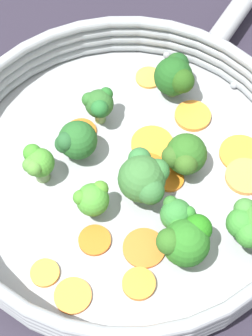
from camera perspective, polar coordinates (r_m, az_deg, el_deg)
The scene contains 29 objects.
ground_plane at distance 0.61m, azimuth 0.00°, elevation -1.37°, with size 4.00×4.00×0.00m, color #231F2B.
skillet at distance 0.60m, azimuth 0.00°, elevation -1.06°, with size 0.36×0.36×0.01m, color #939699.
skillet_rim_wall at distance 0.57m, azimuth 0.00°, elevation 0.57°, with size 0.37×0.37×0.05m.
skillet_handle at distance 0.74m, azimuth 11.12°, elevation 15.24°, with size 0.03×0.03×0.17m, color #999B9E.
skillet_rivet_left at distance 0.67m, azimuth 10.92°, elevation 8.30°, with size 0.01×0.01×0.01m, color #8F949C.
skillet_rivet_right at distance 0.69m, azimuth 3.97°, elevation 11.48°, with size 0.01×0.01×0.01m, color gray.
carrot_slice_0 at distance 0.54m, azimuth 1.31°, elevation -11.67°, with size 0.03×0.03×0.01m, color orange.
carrot_slice_1 at distance 0.61m, azimuth 4.52°, elevation 1.51°, with size 0.03×0.03×0.00m, color orange.
carrot_slice_2 at distance 0.62m, azimuth -4.61°, elevation 3.71°, with size 0.03×0.03×0.00m, color orange.
carrot_slice_3 at distance 0.56m, azimuth -3.20°, elevation -7.34°, with size 0.03×0.03×0.00m, color orange.
carrot_slice_4 at distance 0.64m, azimuth 6.80°, elevation 5.28°, with size 0.04×0.04×0.01m, color orange.
carrot_slice_5 at distance 0.54m, azimuth -5.42°, elevation -12.78°, with size 0.04×0.04×0.00m, color orange.
carrot_slice_6 at distance 0.60m, azimuth 12.04°, elevation -0.85°, with size 0.04×0.04×0.01m, color #F7923F.
carrot_slice_7 at distance 0.62m, azimuth 11.63°, elevation 1.42°, with size 0.05×0.05×0.00m, color orange.
carrot_slice_8 at distance 0.55m, azimuth -8.24°, elevation -10.50°, with size 0.03×0.03×0.00m, color orange.
carrot_slice_9 at distance 0.60m, azimuth 2.33°, elevation -0.12°, with size 0.04×0.04×0.01m, color #D75E15.
carrot_slice_10 at distance 0.67m, azimuth 2.34°, elevation 9.17°, with size 0.03×0.03×0.00m, color gold.
carrot_slice_11 at distance 0.56m, azimuth 1.84°, elevation -8.13°, with size 0.04×0.04×0.00m, color orange.
carrot_slice_12 at distance 0.61m, azimuth 2.68°, elevation 2.45°, with size 0.05×0.05×0.00m, color orange.
carrot_slice_13 at distance 0.59m, azimuth 4.43°, elevation -1.09°, with size 0.03×0.03×0.00m, color orange.
broccoli_floret_0 at distance 0.58m, azimuth 5.97°, elevation 1.25°, with size 0.05×0.05×0.05m.
broccoli_floret_1 at distance 0.64m, azimuth 5.05°, elevation 9.47°, with size 0.05×0.05×0.05m.
broccoli_floret_2 at distance 0.61m, azimuth -2.76°, elevation 6.51°, with size 0.03×0.04×0.05m.
broccoli_floret_3 at distance 0.59m, azimuth -5.15°, elevation 2.77°, with size 0.04×0.04×0.05m.
broccoli_floret_4 at distance 0.55m, azimuth 1.84°, elevation -1.08°, with size 0.05×0.05×0.06m.
broccoli_floret_6 at distance 0.55m, azimuth -3.42°, elevation -3.15°, with size 0.03×0.04×0.04m.
broccoli_floret_7 at distance 0.53m, azimuth 6.08°, elevation -7.36°, with size 0.05×0.05×0.06m.
broccoli_floret_8 at distance 0.58m, azimuth -8.96°, elevation 0.51°, with size 0.03×0.03×0.04m.
broccoli_floret_9 at distance 0.54m, azimuth 5.17°, elevation -4.84°, with size 0.03×0.03×0.04m.
Camera 1 is at (0.08, -0.29, 0.53)m, focal length 60.00 mm.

